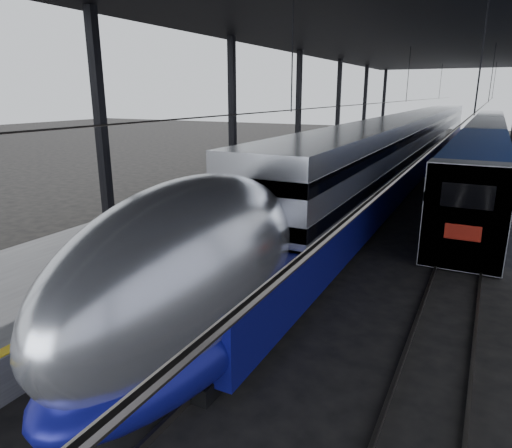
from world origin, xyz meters
The scene contains 7 objects.
ground centered at (0.00, 0.00, 0.00)m, with size 160.00×160.00×0.00m, color black.
platform centered at (-3.50, 20.00, 0.50)m, with size 6.00×80.00×1.00m, color #4C4C4F.
yellow_strip centered at (-0.70, 20.00, 1.00)m, with size 0.30×80.00×0.01m, color gold.
rails centered at (4.50, 20.00, 0.08)m, with size 6.52×80.00×0.16m.
canopy centered at (1.90, 20.00, 9.12)m, with size 18.00×75.00×9.47m.
tgv_train centered at (2.00, 27.08, 2.09)m, with size 3.12×65.20×4.47m.
second_train centered at (7.00, 35.49, 1.91)m, with size 2.73×56.05×3.76m.
Camera 1 is at (7.46, -8.03, 5.98)m, focal length 32.00 mm.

